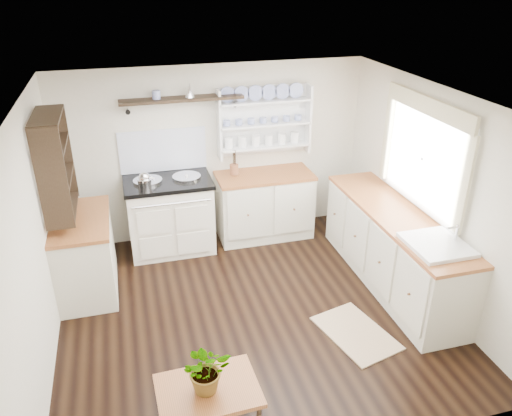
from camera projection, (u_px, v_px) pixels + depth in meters
name	position (u px, v px, depth m)	size (l,w,h in m)	color
floor	(252.00, 310.00, 5.43)	(4.00, 3.80, 0.01)	black
wall_back	(215.00, 153.00, 6.57)	(4.00, 0.02, 2.30)	beige
wall_right	(430.00, 193.00, 5.40)	(0.02, 3.80, 2.30)	beige
wall_left	(35.00, 242.00, 4.45)	(0.02, 3.80, 2.30)	beige
ceiling	(251.00, 100.00, 4.42)	(4.00, 3.80, 0.01)	white
window	(424.00, 153.00, 5.34)	(0.08, 1.55, 1.22)	white
aga_cooker	(170.00, 214.00, 6.41)	(1.09, 0.75, 1.00)	silver
back_cabinets	(264.00, 204.00, 6.76)	(1.27, 0.63, 0.90)	beige
right_cabinets	(393.00, 248.00, 5.72)	(0.62, 2.43, 0.90)	beige
belfast_sink	(435.00, 255.00, 4.92)	(0.55, 0.60, 0.45)	white
left_cabinets	(85.00, 253.00, 5.60)	(0.62, 1.13, 0.90)	beige
plate_rack	(263.00, 120.00, 6.52)	(1.20, 0.22, 0.90)	white
high_shelf	(182.00, 100.00, 6.04)	(1.50, 0.29, 0.16)	black
left_shelving	(55.00, 164.00, 5.09)	(0.28, 0.80, 1.05)	black
kettle	(145.00, 181.00, 6.01)	(0.17, 0.17, 0.21)	silver
utensil_crock	(234.00, 169.00, 6.51)	(0.11, 0.11, 0.13)	brown
center_table	(208.00, 393.00, 3.87)	(0.80, 0.59, 0.43)	brown
potted_plant	(207.00, 369.00, 3.77)	(0.36, 0.32, 0.40)	#3F7233
floor_rug	(356.00, 333.00, 5.07)	(0.55, 0.85, 0.02)	#917D54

